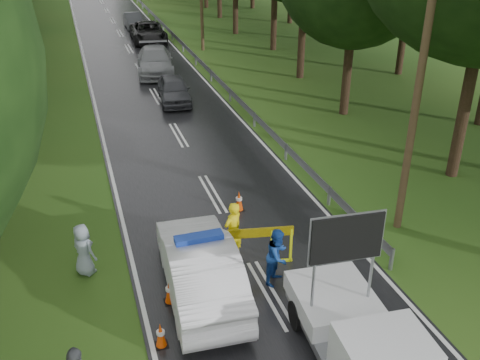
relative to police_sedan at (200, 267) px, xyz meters
name	(u,v)px	position (x,y,z in m)	size (l,w,h in m)	color
ground	(270,294)	(1.75, -0.64, -0.84)	(160.00, 160.00, 0.00)	#244F16
road	(129,49)	(1.75, 29.36, -0.83)	(7.00, 140.00, 0.02)	black
guardrail	(178,39)	(5.45, 29.02, -0.29)	(0.12, 60.06, 0.70)	gray
utility_pole_near	(420,75)	(6.95, 1.36, 4.22)	(1.40, 0.24, 10.00)	#483821
police_sedan	(200,267)	(0.00, 0.00, 0.00)	(2.03, 5.17, 1.84)	white
work_truck	(359,339)	(2.65, -3.71, 0.08)	(2.19, 4.40, 3.40)	gray
barrier	(242,238)	(1.45, 0.85, 0.08)	(2.92, 0.60, 1.22)	#DDEA0C
officer	(233,231)	(1.32, 1.36, 0.07)	(0.66, 0.44, 1.82)	yellow
civilian	(278,256)	(2.15, -0.14, -0.01)	(0.81, 0.63, 1.66)	#17439B
bystander_right	(83,250)	(-2.90, 1.86, -0.06)	(0.77, 0.50, 1.57)	gray
queue_car_first	(174,90)	(2.55, 16.16, -0.16)	(1.60, 3.98, 1.36)	#3E3F45
queue_car_second	(155,61)	(2.55, 22.16, -0.06)	(2.19, 5.39, 1.56)	gray
queue_car_third	(148,32)	(3.57, 31.31, -0.08)	(2.51, 5.45, 1.52)	black
queue_car_fourth	(133,21)	(3.21, 37.31, -0.20)	(1.36, 3.91, 1.29)	#3B3E42
cone_near_left	(161,335)	(-1.38, -1.64, -0.51)	(0.32, 0.32, 0.68)	black
cone_center	(235,291)	(0.75, -0.64, -0.47)	(0.36, 0.36, 0.76)	black
cone_far	(239,201)	(2.32, 3.93, -0.48)	(0.35, 0.35, 0.75)	black
cone_left_mid	(170,291)	(-0.87, -0.14, -0.49)	(0.34, 0.34, 0.73)	black
cone_right	(350,226)	(5.18, 1.32, -0.48)	(0.35, 0.35, 0.75)	black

